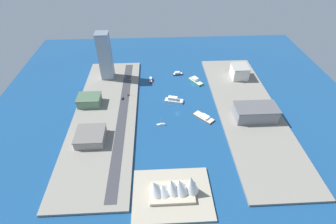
{
  "coord_description": "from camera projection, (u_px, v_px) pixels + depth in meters",
  "views": [
    {
      "loc": [
        22.55,
        224.36,
        184.29
      ],
      "look_at": [
        10.76,
        0.52,
        2.66
      ],
      "focal_mm": 26.99,
      "sensor_mm": 36.0,
      "label": 1
    }
  ],
  "objects": [
    {
      "name": "terminal_long_green",
      "position": [
        89.0,
        100.0,
        297.48
      ],
      "size": [
        26.77,
        21.41,
        10.77
      ],
      "color": "slate",
      "rests_on": "quay_east"
    },
    {
      "name": "sailboat_small_white",
      "position": [
        161.0,
        124.0,
        274.61
      ],
      "size": [
        9.94,
        2.5,
        10.72
      ],
      "color": "white",
      "rests_on": "ground_plane"
    },
    {
      "name": "ferry_white_commuter",
      "position": [
        174.0,
        100.0,
        306.94
      ],
      "size": [
        24.13,
        12.97,
        6.67
      ],
      "color": "silver",
      "rests_on": "ground_plane"
    },
    {
      "name": "park_tree_cluster",
      "position": [
        244.0,
        112.0,
        279.79
      ],
      "size": [
        7.97,
        19.36,
        8.42
      ],
      "color": "brown",
      "rests_on": "quay_west"
    },
    {
      "name": "sedan_silver",
      "position": [
        130.0,
        79.0,
        342.66
      ],
      "size": [
        2.07,
        4.85,
        1.49
      ],
      "color": "black",
      "rests_on": "road_strip"
    },
    {
      "name": "tower_tall_glass",
      "position": [
        105.0,
        56.0,
        329.2
      ],
      "size": [
        16.85,
        16.97,
        62.57
      ],
      "color": "#8C9EB2",
      "rests_on": "quay_east"
    },
    {
      "name": "quay_west",
      "position": [
        248.0,
        110.0,
        293.61
      ],
      "size": [
        70.0,
        240.0,
        2.47
      ],
      "primitive_type": "cube",
      "color": "gray",
      "rests_on": "ground_plane"
    },
    {
      "name": "barge_flat_brown",
      "position": [
        204.0,
        117.0,
        283.68
      ],
      "size": [
        23.49,
        24.44,
        3.36
      ],
      "color": "brown",
      "rests_on": "ground_plane"
    },
    {
      "name": "warehouse_low_gray",
      "position": [
        255.0,
        112.0,
        276.14
      ],
      "size": [
        46.03,
        24.86,
        15.36
      ],
      "color": "gray",
      "rests_on": "quay_west"
    },
    {
      "name": "traffic_light_waterfront",
      "position": [
        130.0,
        93.0,
        311.0
      ],
      "size": [
        0.36,
        0.36,
        6.5
      ],
      "color": "black",
      "rests_on": "quay_east"
    },
    {
      "name": "carpark_squat_concrete",
      "position": [
        91.0,
        136.0,
        251.0
      ],
      "size": [
        28.61,
        28.57,
        9.77
      ],
      "color": "gray",
      "rests_on": "quay_east"
    },
    {
      "name": "peninsula_point",
      "position": [
        172.0,
        194.0,
        207.59
      ],
      "size": [
        64.61,
        50.12,
        2.0
      ],
      "primitive_type": "cube",
      "color": "#A89E89",
      "rests_on": "ground_plane"
    },
    {
      "name": "hotel_broad_white",
      "position": [
        239.0,
        72.0,
        343.11
      ],
      "size": [
        21.37,
        24.76,
        17.12
      ],
      "color": "silver",
      "rests_on": "quay_west"
    },
    {
      "name": "quay_east",
      "position": [
        105.0,
        115.0,
        286.88
      ],
      "size": [
        70.0,
        240.0,
        2.47
      ],
      "primitive_type": "cube",
      "color": "gray",
      "rests_on": "ground_plane"
    },
    {
      "name": "ground_plane",
      "position": [
        177.0,
        113.0,
        291.02
      ],
      "size": [
        440.0,
        440.0,
        0.0
      ],
      "primitive_type": "plane",
      "color": "navy"
    },
    {
      "name": "suv_black",
      "position": [
        123.0,
        98.0,
        308.13
      ],
      "size": [
        2.07,
        5.17,
        1.55
      ],
      "color": "black",
      "rests_on": "road_strip"
    },
    {
      "name": "tugboat_red",
      "position": [
        151.0,
        80.0,
        344.8
      ],
      "size": [
        4.09,
        13.32,
        4.24
      ],
      "color": "red",
      "rests_on": "ground_plane"
    },
    {
      "name": "pickup_red",
      "position": [
        128.0,
        95.0,
        314.04
      ],
      "size": [
        2.04,
        4.41,
        1.43
      ],
      "color": "black",
      "rests_on": "road_strip"
    },
    {
      "name": "van_white",
      "position": [
        125.0,
        76.0,
        348.3
      ],
      "size": [
        1.9,
        5.16,
        1.61
      ],
      "color": "black",
      "rests_on": "road_strip"
    },
    {
      "name": "road_strip",
      "position": [
        123.0,
        113.0,
        286.87
      ],
      "size": [
        10.15,
        228.0,
        0.15
      ],
      "primitive_type": "cube",
      "color": "#38383D",
      "rests_on": "quay_east"
    },
    {
      "name": "opera_landmark",
      "position": [
        173.0,
        187.0,
        201.64
      ],
      "size": [
        42.89,
        21.63,
        21.86
      ],
      "color": "#BCAD93",
      "rests_on": "peninsula_point"
    },
    {
      "name": "ferry_green_doubledeck",
      "position": [
        196.0,
        81.0,
        342.09
      ],
      "size": [
        18.9,
        23.7,
        5.94
      ],
      "color": "#2D8C4C",
      "rests_on": "ground_plane"
    },
    {
      "name": "patrol_launch_navy",
      "position": [
        178.0,
        74.0,
        357.42
      ],
      "size": [
        14.6,
        6.5,
        4.36
      ],
      "color": "#1E284C",
      "rests_on": "ground_plane"
    }
  ]
}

